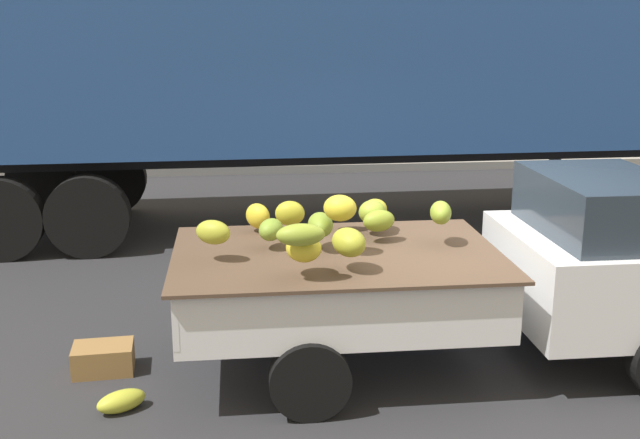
% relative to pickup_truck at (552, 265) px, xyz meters
% --- Properties ---
extents(ground, '(220.00, 220.00, 0.00)m').
position_rel_pickup_truck_xyz_m(ground, '(-0.78, 0.19, -0.89)').
color(ground, '#28282B').
extents(curb_strip, '(80.00, 0.80, 0.16)m').
position_rel_pickup_truck_xyz_m(curb_strip, '(-0.78, 9.22, -0.81)').
color(curb_strip, gray).
rests_on(curb_strip, ground).
extents(pickup_truck, '(4.96, 1.92, 1.70)m').
position_rel_pickup_truck_xyz_m(pickup_truck, '(0.00, 0.00, 0.00)').
color(pickup_truck, white).
rests_on(pickup_truck, ground).
extents(semi_trailer, '(12.05, 2.86, 3.95)m').
position_rel_pickup_truck_xyz_m(semi_trailer, '(-1.22, 4.91, 1.65)').
color(semi_trailer, navy).
rests_on(semi_trailer, ground).
extents(fallen_banana_bunch_near_tailgate, '(0.45, 0.37, 0.17)m').
position_rel_pickup_truck_xyz_m(fallen_banana_bunch_near_tailgate, '(-3.75, -0.60, -0.80)').
color(fallen_banana_bunch_near_tailgate, gold).
rests_on(fallen_banana_bunch_near_tailgate, ground).
extents(produce_crate, '(0.54, 0.40, 0.25)m').
position_rel_pickup_truck_xyz_m(produce_crate, '(-4.00, 0.14, -0.76)').
color(produce_crate, olive).
rests_on(produce_crate, ground).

